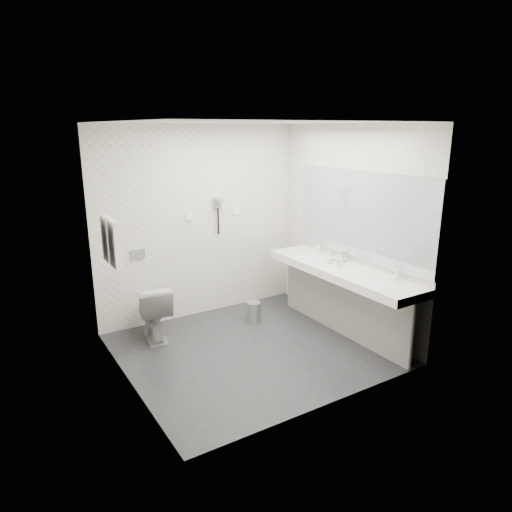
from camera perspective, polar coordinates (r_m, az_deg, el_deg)
floor at (r=5.39m, az=-0.52°, el=-11.42°), size 2.80×2.80×0.00m
ceiling at (r=4.80m, az=-0.59°, el=16.22°), size 2.80×2.80×0.00m
wall_back at (r=6.07m, az=-6.98°, el=4.10°), size 2.80×0.00×2.80m
wall_front at (r=3.94m, az=9.36°, el=-2.33°), size 2.80×0.00×2.80m
wall_left at (r=4.41m, az=-16.28°, el=-0.81°), size 0.00×2.60×2.60m
wall_right at (r=5.78m, az=11.39°, el=3.34°), size 0.00×2.60×2.60m
vanity_counter at (r=5.57m, az=10.47°, el=-1.87°), size 0.55×2.20×0.10m
vanity_panel at (r=5.73m, az=10.45°, el=-5.89°), size 0.03×2.15×0.75m
vanity_post_near at (r=5.10m, az=18.65°, el=-9.26°), size 0.06×0.06×0.75m
vanity_post_far at (r=6.50m, az=4.49°, el=-3.05°), size 0.06×0.06×0.75m
mirror at (r=5.59m, az=12.78°, el=4.94°), size 0.02×2.20×1.05m
basin_near at (r=5.13m, az=15.37°, el=-3.31°), size 0.40×0.31×0.05m
basin_far at (r=6.04m, az=6.36°, el=0.00°), size 0.40×0.31×0.05m
faucet_near at (r=5.24m, az=16.89°, el=-1.99°), size 0.04×0.04×0.15m
faucet_far at (r=6.13m, az=7.82°, el=1.07°), size 0.04×0.04×0.15m
soap_bottle_a at (r=5.64m, az=10.15°, el=-0.60°), size 0.06×0.06×0.10m
soap_bottle_b at (r=5.69m, az=9.09°, el=-0.43°), size 0.09×0.09×0.09m
soap_bottle_c at (r=5.55m, az=10.16°, el=-0.71°), size 0.05×0.05×0.12m
glass_left at (r=5.81m, az=10.91°, el=-0.11°), size 0.08×0.08×0.11m
glass_right at (r=5.81m, az=9.58°, el=-0.07°), size 0.06×0.06×0.10m
toilet at (r=5.66m, az=-12.59°, el=-6.65°), size 0.49×0.73×0.68m
flush_plate at (r=5.83m, az=-14.40°, el=0.20°), size 0.18×0.02×0.12m
pedal_bin at (r=6.02m, az=-0.32°, el=-7.03°), size 0.21×0.21×0.26m
bin_lid at (r=5.97m, az=-0.32°, el=-5.80°), size 0.19×0.19×0.02m
towel_rail at (r=4.87m, az=-17.79°, el=4.23°), size 0.02×0.62×0.02m
towel_near at (r=4.79m, az=-17.03°, el=1.40°), size 0.07×0.24×0.48m
towel_far at (r=5.05m, az=-17.88°, el=2.05°), size 0.07×0.24×0.48m
dryer_cradle at (r=6.11m, az=-4.81°, el=6.62°), size 0.10×0.04×0.14m
dryer_barrel at (r=6.04m, az=-4.51°, el=6.81°), size 0.08×0.14×0.08m
dryer_cord at (r=6.14m, az=-4.69°, el=4.29°), size 0.02×0.02×0.35m
switch_plate_a at (r=5.98m, az=-8.27°, el=4.86°), size 0.09×0.02×0.09m
switch_plate_b at (r=6.29m, az=-2.41°, el=5.53°), size 0.09×0.02×0.09m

